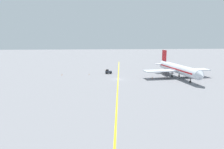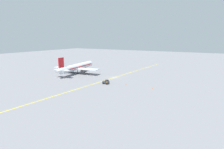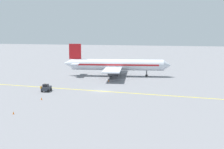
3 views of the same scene
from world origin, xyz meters
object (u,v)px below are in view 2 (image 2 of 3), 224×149
object	(u,v)px
ground_crew_worker	(107,83)
traffic_cone_by_wingtip	(91,75)
airplane_at_gate	(77,67)
baggage_tug_dark	(106,82)
traffic_cone_mid_apron	(152,88)
traffic_cone_near_nose	(126,85)

from	to	relation	value
ground_crew_worker	traffic_cone_by_wingtip	distance (m)	22.68
airplane_at_gate	baggage_tug_dark	distance (m)	30.59
airplane_at_gate	traffic_cone_mid_apron	world-z (taller)	airplane_at_gate
traffic_cone_mid_apron	baggage_tug_dark	bearing A→B (deg)	-173.45
baggage_tug_dark	traffic_cone_mid_apron	distance (m)	20.85
airplane_at_gate	ground_crew_worker	size ratio (longest dim) A/B	21.15
traffic_cone_by_wingtip	ground_crew_worker	bearing A→B (deg)	-35.41
traffic_cone_mid_apron	traffic_cone_by_wingtip	bearing A→B (deg)	165.51
traffic_cone_mid_apron	traffic_cone_near_nose	bearing A→B (deg)	178.93
ground_crew_worker	traffic_cone_mid_apron	xyz separation A→B (m)	(19.62, 3.29, -0.63)
traffic_cone_near_nose	airplane_at_gate	bearing A→B (deg)	164.95
airplane_at_gate	traffic_cone_near_nose	size ratio (longest dim) A/B	64.62
ground_crew_worker	traffic_cone_mid_apron	distance (m)	19.90
ground_crew_worker	baggage_tug_dark	bearing A→B (deg)	139.97
traffic_cone_near_nose	traffic_cone_mid_apron	size ratio (longest dim) A/B	1.00
baggage_tug_dark	traffic_cone_near_nose	world-z (taller)	baggage_tug_dark
traffic_cone_mid_apron	airplane_at_gate	bearing A→B (deg)	168.29
airplane_at_gate	traffic_cone_mid_apron	bearing A→B (deg)	-11.71
ground_crew_worker	traffic_cone_near_nose	xyz separation A→B (m)	(7.68, 3.51, -0.63)
traffic_cone_near_nose	traffic_cone_mid_apron	distance (m)	11.94
airplane_at_gate	traffic_cone_by_wingtip	world-z (taller)	airplane_at_gate
ground_crew_worker	traffic_cone_near_nose	size ratio (longest dim) A/B	3.05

